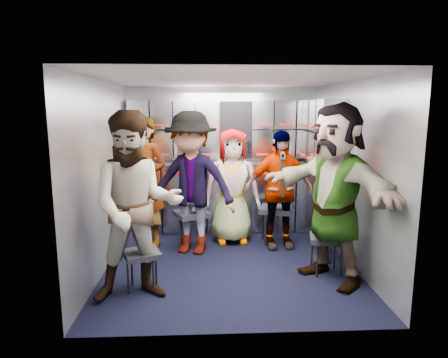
{
  "coord_description": "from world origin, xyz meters",
  "views": [
    {
      "loc": [
        -0.27,
        -4.44,
        1.79
      ],
      "look_at": [
        -0.04,
        0.35,
        0.94
      ],
      "focal_mm": 32.0,
      "sensor_mm": 36.0,
      "label": 1
    }
  ],
  "objects_px": {
    "attendant_arc_e": "(335,194)",
    "jump_seat_near_left": "(142,256)",
    "jump_seat_mid_left": "(192,216)",
    "jump_seat_near_right": "(327,240)",
    "jump_seat_mid_right": "(276,211)",
    "attendant_arc_c": "(232,186)",
    "attendant_arc_b": "(191,183)",
    "attendant_arc_a": "(137,207)",
    "attendant_arc_d": "(279,190)",
    "attendant_standing": "(145,183)",
    "jump_seat_center": "(231,211)"
  },
  "relations": [
    {
      "from": "attendant_arc_e",
      "to": "jump_seat_near_left",
      "type": "bearing_deg",
      "value": -117.06
    },
    {
      "from": "jump_seat_mid_left",
      "to": "jump_seat_near_right",
      "type": "height_order",
      "value": "jump_seat_mid_left"
    },
    {
      "from": "attendant_arc_e",
      "to": "jump_seat_mid_right",
      "type": "bearing_deg",
      "value": 166.11
    },
    {
      "from": "jump_seat_mid_right",
      "to": "attendant_arc_c",
      "type": "relative_size",
      "value": 0.33
    },
    {
      "from": "jump_seat_mid_right",
      "to": "attendant_arc_b",
      "type": "relative_size",
      "value": 0.29
    },
    {
      "from": "attendant_arc_a",
      "to": "attendant_arc_b",
      "type": "height_order",
      "value": "attendant_arc_a"
    },
    {
      "from": "attendant_arc_b",
      "to": "attendant_arc_e",
      "type": "distance_m",
      "value": 1.75
    },
    {
      "from": "attendant_arc_d",
      "to": "attendant_standing",
      "type": "bearing_deg",
      "value": 171.93
    },
    {
      "from": "jump_seat_near_left",
      "to": "jump_seat_near_right",
      "type": "bearing_deg",
      "value": 9.22
    },
    {
      "from": "jump_seat_center",
      "to": "attendant_standing",
      "type": "xyz_separation_m",
      "value": [
        -1.14,
        -0.29,
        0.47
      ]
    },
    {
      "from": "attendant_standing",
      "to": "attendant_arc_b",
      "type": "xyz_separation_m",
      "value": [
        0.6,
        -0.27,
        0.03
      ]
    },
    {
      "from": "jump_seat_mid_left",
      "to": "jump_seat_center",
      "type": "height_order",
      "value": "jump_seat_mid_left"
    },
    {
      "from": "attendant_standing",
      "to": "attendant_arc_e",
      "type": "bearing_deg",
      "value": -1.88
    },
    {
      "from": "jump_seat_near_left",
      "to": "attendant_arc_c",
      "type": "bearing_deg",
      "value": 55.06
    },
    {
      "from": "jump_seat_mid_left",
      "to": "jump_seat_center",
      "type": "relative_size",
      "value": 1.24
    },
    {
      "from": "jump_seat_center",
      "to": "attendant_arc_b",
      "type": "xyz_separation_m",
      "value": [
        -0.53,
        -0.56,
        0.51
      ]
    },
    {
      "from": "attendant_arc_c",
      "to": "attendant_arc_d",
      "type": "height_order",
      "value": "attendant_arc_c"
    },
    {
      "from": "attendant_arc_a",
      "to": "jump_seat_near_right",
      "type": "bearing_deg",
      "value": 3.35
    },
    {
      "from": "attendant_arc_a",
      "to": "attendant_arc_c",
      "type": "height_order",
      "value": "attendant_arc_a"
    },
    {
      "from": "attendant_arc_c",
      "to": "jump_seat_near_right",
      "type": "bearing_deg",
      "value": -51.26
    },
    {
      "from": "jump_seat_near_right",
      "to": "attendant_arc_c",
      "type": "height_order",
      "value": "attendant_arc_c"
    },
    {
      "from": "attendant_standing",
      "to": "attendant_arc_b",
      "type": "height_order",
      "value": "attendant_arc_b"
    },
    {
      "from": "jump_seat_near_left",
      "to": "attendant_arc_a",
      "type": "bearing_deg",
      "value": -90.0
    },
    {
      "from": "jump_seat_center",
      "to": "attendant_arc_b",
      "type": "distance_m",
      "value": 0.93
    },
    {
      "from": "attendant_arc_d",
      "to": "attendant_arc_e",
      "type": "bearing_deg",
      "value": -74.0
    },
    {
      "from": "attendant_arc_b",
      "to": "jump_seat_mid_right",
      "type": "bearing_deg",
      "value": 34.92
    },
    {
      "from": "jump_seat_mid_right",
      "to": "jump_seat_near_right",
      "type": "relative_size",
      "value": 1.2
    },
    {
      "from": "attendant_arc_d",
      "to": "attendant_arc_e",
      "type": "distance_m",
      "value": 1.13
    },
    {
      "from": "attendant_arc_a",
      "to": "jump_seat_mid_left",
      "type": "bearing_deg",
      "value": 60.85
    },
    {
      "from": "jump_seat_mid_right",
      "to": "jump_seat_mid_left",
      "type": "bearing_deg",
      "value": -172.4
    },
    {
      "from": "attendant_standing",
      "to": "attendant_arc_e",
      "type": "distance_m",
      "value": 2.41
    },
    {
      "from": "jump_seat_center",
      "to": "attendant_standing",
      "type": "distance_m",
      "value": 1.27
    },
    {
      "from": "jump_seat_near_left",
      "to": "jump_seat_near_right",
      "type": "relative_size",
      "value": 1.02
    },
    {
      "from": "jump_seat_mid_left",
      "to": "attendant_arc_c",
      "type": "distance_m",
      "value": 0.66
    },
    {
      "from": "jump_seat_near_left",
      "to": "attendant_arc_b",
      "type": "distance_m",
      "value": 1.25
    },
    {
      "from": "attendant_arc_a",
      "to": "attendant_arc_b",
      "type": "xyz_separation_m",
      "value": [
        0.46,
        1.22,
        -0.01
      ]
    },
    {
      "from": "jump_seat_center",
      "to": "attendant_arc_d",
      "type": "xyz_separation_m",
      "value": [
        0.58,
        -0.42,
        0.39
      ]
    },
    {
      "from": "jump_seat_near_right",
      "to": "attendant_arc_e",
      "type": "distance_m",
      "value": 0.59
    },
    {
      "from": "jump_seat_near_left",
      "to": "attendant_standing",
      "type": "relative_size",
      "value": 0.25
    },
    {
      "from": "jump_seat_near_left",
      "to": "attendant_arc_e",
      "type": "distance_m",
      "value": 2.05
    },
    {
      "from": "jump_seat_near_left",
      "to": "jump_seat_mid_left",
      "type": "relative_size",
      "value": 0.81
    },
    {
      "from": "jump_seat_mid_right",
      "to": "attendant_arc_d",
      "type": "relative_size",
      "value": 0.33
    },
    {
      "from": "jump_seat_near_right",
      "to": "attendant_arc_e",
      "type": "height_order",
      "value": "attendant_arc_e"
    },
    {
      "from": "jump_seat_near_right",
      "to": "attendant_standing",
      "type": "bearing_deg",
      "value": 154.71
    },
    {
      "from": "jump_seat_mid_right",
      "to": "attendant_standing",
      "type": "relative_size",
      "value": 0.3
    },
    {
      "from": "jump_seat_center",
      "to": "jump_seat_near_right",
      "type": "relative_size",
      "value": 1.0
    },
    {
      "from": "jump_seat_mid_right",
      "to": "attendant_arc_c",
      "type": "xyz_separation_m",
      "value": [
        -0.58,
        0.06,
        0.33
      ]
    },
    {
      "from": "jump_seat_center",
      "to": "attendant_arc_c",
      "type": "xyz_separation_m",
      "value": [
        -0.0,
        -0.18,
        0.39
      ]
    },
    {
      "from": "attendant_standing",
      "to": "attendant_arc_b",
      "type": "distance_m",
      "value": 0.66
    },
    {
      "from": "jump_seat_center",
      "to": "jump_seat_mid_right",
      "type": "relative_size",
      "value": 0.84
    }
  ]
}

